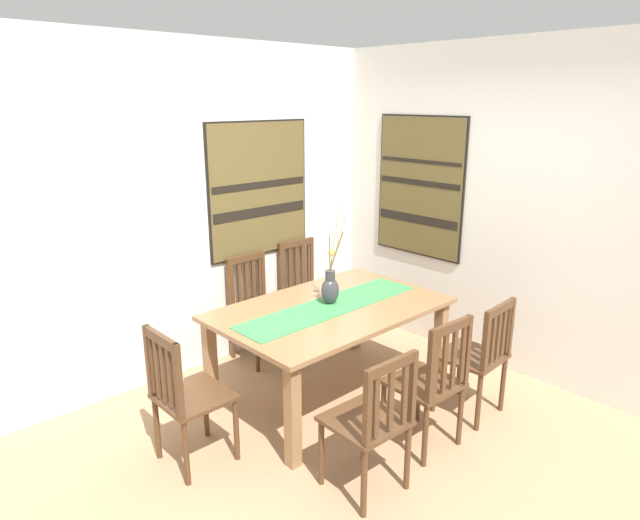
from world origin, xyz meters
TOP-DOWN VIEW (x-y plane):
  - ground_plane at (0.00, 0.00)m, footprint 6.40×6.40m
  - wall_back at (0.00, 1.86)m, footprint 6.40×0.12m
  - wall_side at (1.86, 0.00)m, footprint 0.12×6.40m
  - dining_table at (0.38, 0.66)m, footprint 1.71×1.09m
  - table_runner at (0.38, 0.66)m, footprint 1.57×0.36m
  - centerpiece_vase at (0.42, 0.70)m, footprint 0.24×0.23m
  - chair_0 at (0.97, -0.26)m, footprint 0.44×0.44m
  - chair_1 at (0.96, 1.61)m, footprint 0.45×0.45m
  - chair_2 at (-0.86, 0.67)m, footprint 0.42×0.42m
  - chair_3 at (0.39, 1.60)m, footprint 0.42×0.42m
  - chair_4 at (-0.21, -0.30)m, footprint 0.44×0.44m
  - chair_5 at (0.39, -0.27)m, footprint 0.44×0.44m
  - painting_on_back_wall at (0.60, 1.79)m, footprint 1.06×0.05m
  - painting_on_side_wall at (1.79, 0.94)m, footprint 0.05×0.94m

SIDE VIEW (x-z plane):
  - ground_plane at x=0.00m, z-range -0.03..0.00m
  - chair_4 at x=-0.21m, z-range 0.02..0.92m
  - chair_0 at x=0.97m, z-range 0.03..0.92m
  - chair_5 at x=0.39m, z-range 0.02..0.95m
  - chair_3 at x=0.39m, z-range 0.03..0.95m
  - chair_2 at x=-0.86m, z-range 0.03..0.95m
  - chair_1 at x=0.96m, z-range 0.02..0.97m
  - dining_table at x=0.38m, z-range 0.27..1.01m
  - table_runner at x=0.38m, z-range 0.74..0.75m
  - centerpiece_vase at x=0.42m, z-range 0.50..1.25m
  - wall_back at x=0.00m, z-range 0.00..2.70m
  - wall_side at x=1.86m, z-range 0.00..2.70m
  - painting_on_side_wall at x=1.79m, z-range 0.82..2.10m
  - painting_on_back_wall at x=0.60m, z-range 0.88..2.06m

